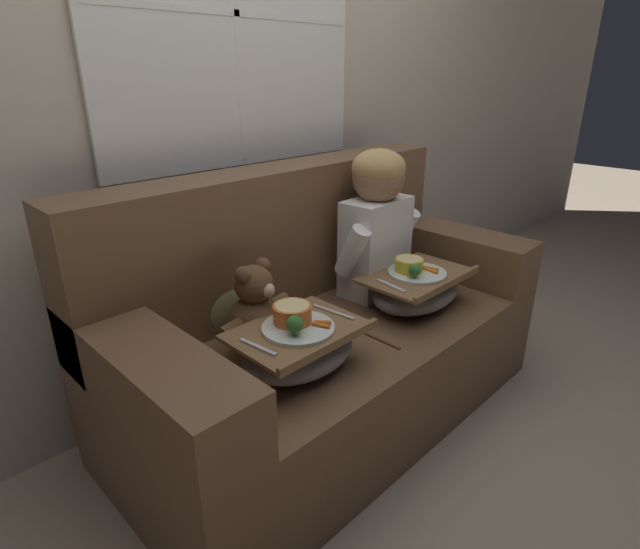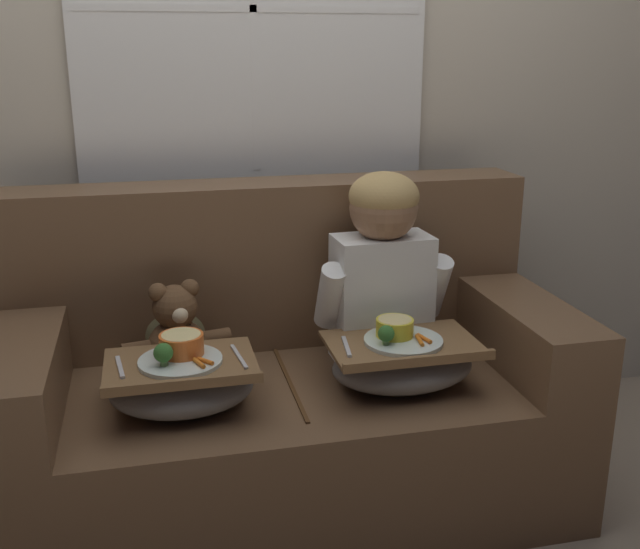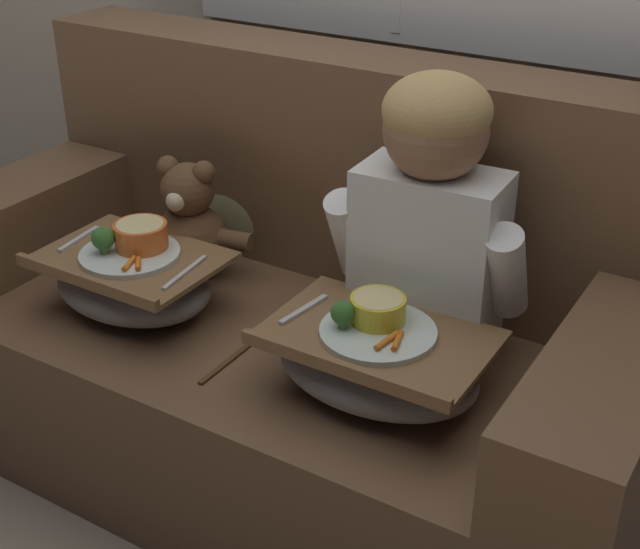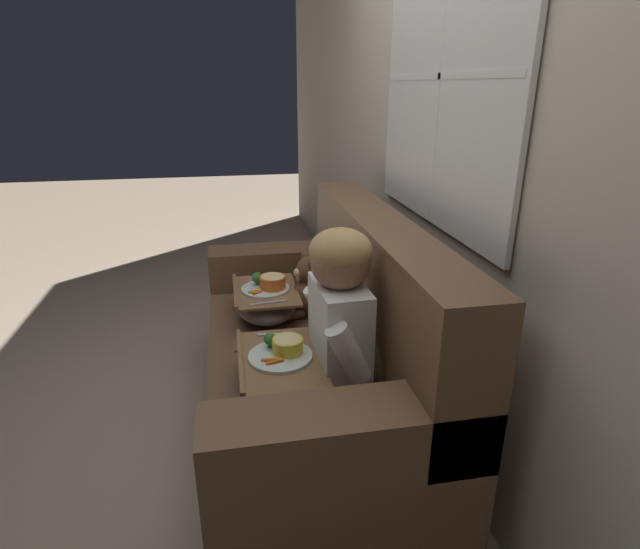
{
  "view_description": "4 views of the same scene",
  "coord_description": "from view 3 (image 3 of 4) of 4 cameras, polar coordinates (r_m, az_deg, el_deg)",
  "views": [
    {
      "loc": [
        -1.26,
        -1.18,
        1.32
      ],
      "look_at": [
        -0.05,
        0.03,
        0.62
      ],
      "focal_mm": 28.0,
      "sensor_mm": 36.0,
      "label": 1
    },
    {
      "loc": [
        -0.38,
        -2.09,
        1.41
      ],
      "look_at": [
        0.11,
        -0.0,
        0.75
      ],
      "focal_mm": 42.0,
      "sensor_mm": 36.0,
      "label": 2
    },
    {
      "loc": [
        1.01,
        -1.48,
        1.5
      ],
      "look_at": [
        0.1,
        0.0,
        0.57
      ],
      "focal_mm": 50.0,
      "sensor_mm": 36.0,
      "label": 3
    },
    {
      "loc": [
        1.9,
        -0.3,
        1.49
      ],
      "look_at": [
        -0.08,
        0.07,
        0.72
      ],
      "focal_mm": 28.0,
      "sensor_mm": 36.0,
      "label": 4
    }
  ],
  "objects": [
    {
      "name": "ground_plane",
      "position": [
        2.33,
        -2.11,
        -11.83
      ],
      "size": [
        14.0,
        14.0,
        0.0
      ],
      "primitive_type": "plane",
      "color": "tan"
    },
    {
      "name": "throw_pillow_behind_teddy",
      "position": [
        2.36,
        -5.63,
        5.15
      ],
      "size": [
        0.31,
        0.15,
        0.32
      ],
      "color": "#898456",
      "rests_on": "couch"
    },
    {
      "name": "lap_tray_child",
      "position": [
        1.79,
        3.64,
        -5.52
      ],
      "size": [
        0.44,
        0.3,
        0.21
      ],
      "color": "slate",
      "rests_on": "child_figure"
    },
    {
      "name": "couch",
      "position": [
        2.17,
        -1.22,
        -3.65
      ],
      "size": [
        1.74,
        0.85,
        0.98
      ],
      "color": "brown",
      "rests_on": "ground_plane"
    },
    {
      "name": "child_figure",
      "position": [
        1.84,
        7.12,
        4.4
      ],
      "size": [
        0.44,
        0.22,
        0.61
      ],
      "color": "white",
      "rests_on": "couch"
    },
    {
      "name": "teddy_bear",
      "position": [
        2.24,
        -8.37,
        3.05
      ],
      "size": [
        0.33,
        0.24,
        0.31
      ],
      "color": "brown",
      "rests_on": "couch"
    },
    {
      "name": "lap_tray_teddy",
      "position": [
        2.12,
        -11.89,
        -0.28
      ],
      "size": [
        0.41,
        0.3,
        0.22
      ],
      "color": "slate",
      "rests_on": "teddy_bear"
    },
    {
      "name": "throw_pillow_behind_child",
      "position": [
        2.07,
        8.94,
        1.44
      ],
      "size": [
        0.32,
        0.16,
        0.33
      ],
      "color": "tan",
      "rests_on": "couch"
    }
  ]
}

